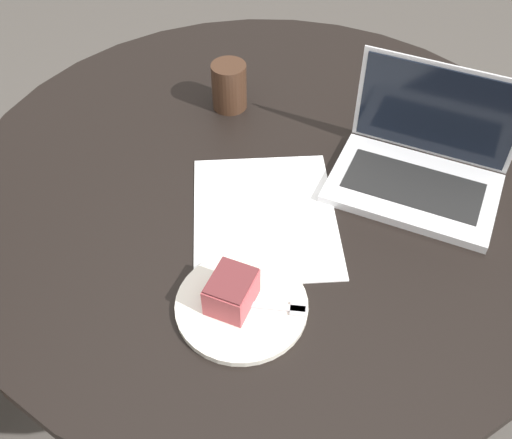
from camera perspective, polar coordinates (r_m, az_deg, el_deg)
ground_plane at (r=1.87m, az=0.78°, el=-13.15°), size 12.00×12.00×0.00m
dining_table at (r=1.34m, az=1.05°, el=0.77°), size 1.29×1.29×0.77m
paper_document at (r=1.17m, az=0.84°, el=0.37°), size 0.42×0.38×0.00m
plate at (r=1.03m, az=-1.38°, el=-8.18°), size 0.23×0.23×0.01m
cake_slice at (r=1.00m, az=-2.35°, el=-6.85°), size 0.09×0.08×0.06m
fork at (r=1.02m, az=1.02°, el=-8.25°), size 0.05×0.17×0.00m
coffee_glass at (r=1.41m, az=-2.57°, el=12.57°), size 0.08×0.08×0.11m
laptop at (r=1.26m, az=15.31°, el=4.85°), size 0.25×0.35×0.23m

